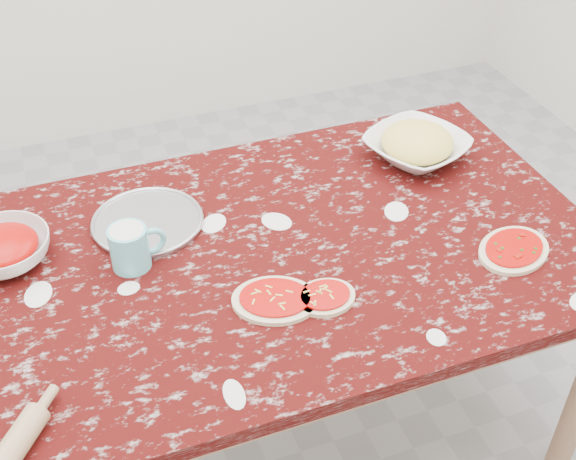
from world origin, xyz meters
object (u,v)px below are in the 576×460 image
Objects in this scene: worktable at (288,269)px; sauce_bowl at (4,250)px; flour_mug at (131,247)px; cheese_bowl at (417,148)px; pizza_tray at (148,222)px.

sauce_bowl reaches higher than worktable.
sauce_bowl is 1.61× the size of flour_mug.
worktable is 5.63× the size of cheese_bowl.
sauce_bowl is (-0.68, 0.19, 0.12)m from worktable.
worktable is at bearing -153.67° from cheese_bowl.
flour_mug is at bearing -22.68° from sauce_bowl.
worktable is at bearing -9.36° from flour_mug.
flour_mug is (-0.07, -0.15, 0.05)m from pizza_tray.
sauce_bowl reaches higher than pizza_tray.
cheese_bowl is at bearing 2.50° from pizza_tray.
worktable is 5.54× the size of pizza_tray.
pizza_tray is (-0.32, 0.21, 0.09)m from worktable.
cheese_bowl is (1.18, 0.06, -0.00)m from sauce_bowl.
pizza_tray is at bearing 65.97° from flour_mug.
sauce_bowl is 0.32m from flour_mug.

